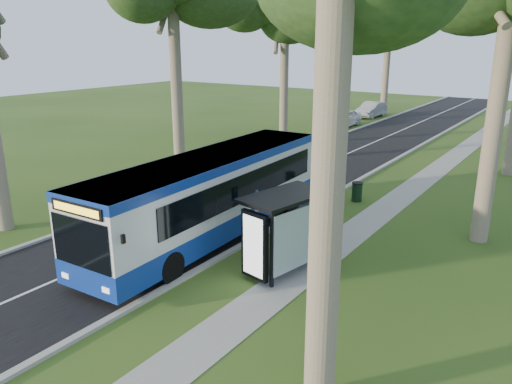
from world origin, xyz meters
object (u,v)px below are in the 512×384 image
bus_stop_sign (257,210)px  car_silver (371,110)px  bus (211,196)px  car_white (344,118)px  bus_shelter (282,221)px  litter_bin (357,192)px

bus_stop_sign → car_silver: bearing=92.4°
car_silver → bus: bearing=-76.5°
bus_stop_sign → car_silver: 35.88m
car_white → bus_shelter: bearing=-69.7°
bus → bus_stop_sign: 1.96m
litter_bin → car_white: 22.75m
bus_stop_sign → car_white: bus_stop_sign is taller
litter_bin → bus: bearing=-110.6°
bus → car_white: bearing=101.8°
litter_bin → car_silver: size_ratio=0.20×
bus_shelter → litter_bin: (-1.15, 9.11, -1.46)m
bus_shelter → car_silver: size_ratio=0.73×
bus → litter_bin: bus is taller
bus_stop_sign → bus_shelter: 2.89m
bus → car_silver: bearing=99.3°
bus → litter_bin: 8.46m
car_white → car_silver: 6.95m
litter_bin → car_silver: car_silver is taller
car_silver → car_white: bearing=-87.0°
bus → car_silver: (-7.26, 35.18, -0.98)m
car_white → car_silver: (-0.14, 6.95, -0.00)m
bus → bus_shelter: bearing=-19.8°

